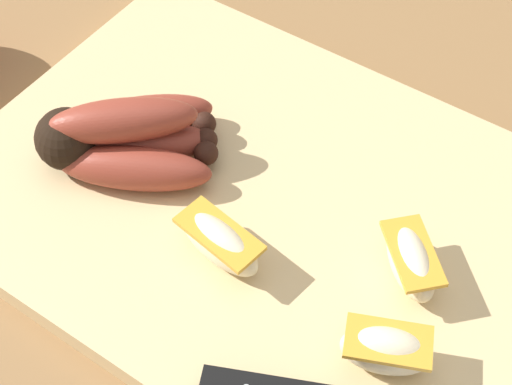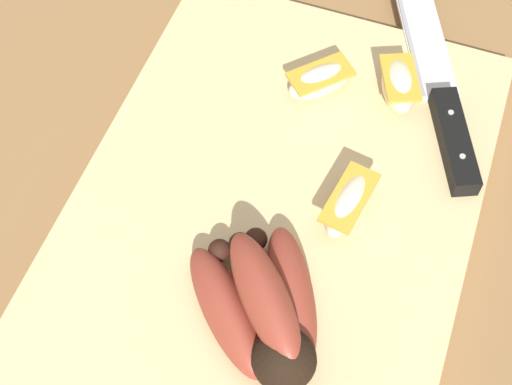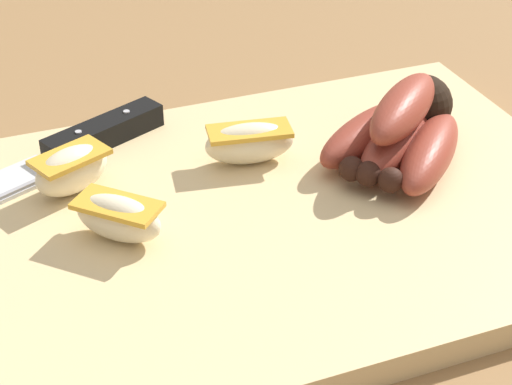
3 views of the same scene
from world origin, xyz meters
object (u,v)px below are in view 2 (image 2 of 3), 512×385
(chefs_knife, at_px, (441,97))
(apple_wedge_far, at_px, (398,85))
(apple_wedge_near, at_px, (348,203))
(banana_bunch, at_px, (265,309))
(apple_wedge_middle, at_px, (316,80))

(chefs_knife, bearing_deg, apple_wedge_far, -76.43)
(chefs_knife, relative_size, apple_wedge_near, 3.85)
(chefs_knife, distance_m, apple_wedge_far, 0.04)
(apple_wedge_far, bearing_deg, apple_wedge_near, -3.42)
(banana_bunch, bearing_deg, apple_wedge_near, 163.84)
(chefs_knife, xyz_separation_m, apple_wedge_far, (0.01, -0.04, 0.01))
(chefs_knife, height_order, apple_wedge_far, apple_wedge_far)
(apple_wedge_middle, bearing_deg, chefs_knife, 103.99)
(chefs_knife, xyz_separation_m, apple_wedge_near, (0.14, -0.05, 0.01))
(apple_wedge_near, bearing_deg, apple_wedge_far, 176.58)
(apple_wedge_near, relative_size, apple_wedge_middle, 1.12)
(apple_wedge_near, height_order, apple_wedge_far, apple_wedge_far)
(chefs_knife, relative_size, apple_wedge_middle, 4.33)
(apple_wedge_near, xyz_separation_m, apple_wedge_far, (-0.13, 0.01, 0.00))
(chefs_knife, bearing_deg, apple_wedge_near, -18.44)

